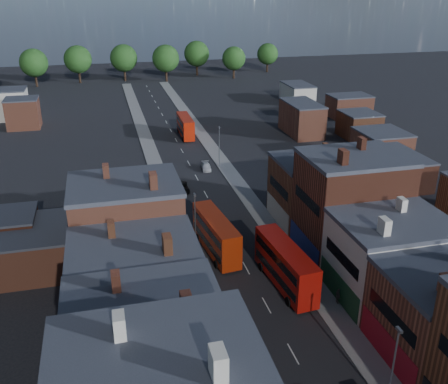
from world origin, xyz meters
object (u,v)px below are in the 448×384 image
bus_0 (216,234)px  bus_2 (185,126)px  car_3 (206,167)px  bus_1 (285,265)px  ped_3 (338,296)px  car_2 (182,188)px  ped_1 (200,314)px

bus_0 → bus_2: bus_0 is taller
bus_0 → car_3: bus_0 is taller
bus_1 → car_3: size_ratio=3.03×
ped_3 → bus_2: bearing=6.6°
bus_2 → ped_3: (5.11, -67.79, -1.49)m
bus_1 → car_3: bearing=85.9°
car_3 → bus_2: bearing=95.7°
car_2 → ped_1: bearing=-94.4°
ped_1 → car_2: bearing=-112.8°
bus_2 → ped_1: 68.12m
bus_1 → ped_3: bus_1 is taller
ped_3 → bus_0: bearing=38.3°
bus_2 → bus_1: bearing=-88.7°
bus_2 → bus_0: bearing=-95.0°
car_3 → bus_0: bearing=-94.0°
bus_2 → car_2: 32.44m
car_2 → ped_1: 35.76m
bus_0 → bus_1: bus_1 is taller
car_2 → ped_3: bearing=-70.4°
bus_1 → car_2: bearing=97.3°
car_3 → ped_1: bearing=-97.2°
ped_1 → ped_3: (15.40, -0.47, 0.01)m
bus_2 → ped_1: size_ratio=6.09×
bus_2 → car_3: (-0.01, -22.53, -1.93)m
car_2 → ped_3: ped_3 is taller
ped_3 → car_3: bearing=8.7°
bus_2 → car_2: bearing=-100.3°
bus_0 → bus_2: size_ratio=1.09×
bus_2 → ped_1: bus_2 is taller
bus_0 → car_2: bus_0 is taller
car_3 → ped_3: 45.55m
car_3 → ped_3: bearing=-77.8°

